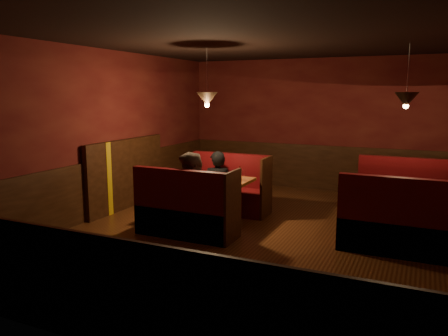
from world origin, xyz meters
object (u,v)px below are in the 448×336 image
at_px(diner_a, 217,173).
at_px(diner_b, 192,183).
at_px(second_bench_near, 397,229).
at_px(main_bench_far, 229,193).
at_px(main_table, 208,189).
at_px(second_bench_far, 403,202).
at_px(second_table, 399,199).
at_px(main_bench_near, 186,215).

height_order(diner_a, diner_b, diner_b).
bearing_deg(second_bench_near, main_bench_far, 160.63).
bearing_deg(main_table, second_bench_near, -4.53).
distance_m(main_table, second_bench_far, 3.27).
bearing_deg(diner_b, second_bench_near, 18.76).
height_order(second_table, diner_a, diner_a).
bearing_deg(diner_a, second_bench_near, 140.82).
bearing_deg(main_bench_far, second_table, -4.24).
xyz_separation_m(main_table, main_bench_near, (0.02, -0.80, -0.25)).
bearing_deg(main_table, diner_b, -84.03).
bearing_deg(diner_a, second_table, 155.65).
bearing_deg(second_bench_far, second_table, -92.20).
xyz_separation_m(second_table, second_bench_far, (0.03, 0.82, -0.23)).
bearing_deg(second_bench_near, main_table, 175.47).
relative_size(second_bench_near, diner_a, 1.02).
bearing_deg(main_bench_far, second_bench_near, -19.37).
xyz_separation_m(main_bench_far, second_bench_far, (2.93, 0.60, 0.01)).
distance_m(main_table, second_bench_near, 2.97).
relative_size(main_table, second_bench_near, 0.93).
xyz_separation_m(main_table, second_bench_near, (2.95, -0.23, -0.24)).
height_order(main_bench_far, diner_a, diner_a).
xyz_separation_m(main_bench_near, diner_b, (0.05, 0.13, 0.47)).
height_order(second_table, diner_b, diner_b).
relative_size(main_table, second_bench_far, 0.93).
xyz_separation_m(main_table, second_table, (2.92, 0.58, -0.01)).
relative_size(main_bench_near, second_bench_far, 1.02).
bearing_deg(main_bench_far, diner_a, -127.28).
bearing_deg(main_bench_near, second_table, 25.47).
height_order(main_bench_near, second_bench_far, second_bench_far).
distance_m(second_table, second_bench_far, 0.85).
bearing_deg(second_bench_near, second_bench_far, 90.00).
bearing_deg(second_bench_far, main_bench_far, -168.41).
relative_size(diner_a, diner_b, 0.92).
relative_size(main_table, second_table, 1.03).
distance_m(main_bench_far, diner_a, 0.47).
bearing_deg(second_bench_near, second_table, 92.20).
bearing_deg(diner_a, main_bench_far, -151.14).
relative_size(second_table, second_bench_near, 0.90).
distance_m(main_bench_near, second_table, 3.22).
xyz_separation_m(main_bench_far, main_bench_near, (0.00, -1.60, 0.00)).
bearing_deg(second_table, diner_b, -156.19).
bearing_deg(second_bench_near, main_bench_near, -169.09).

